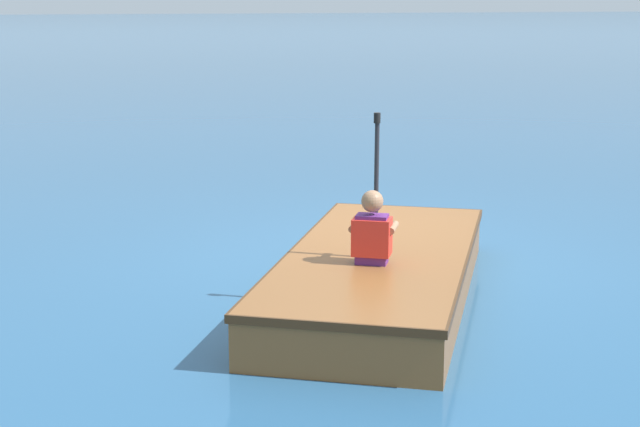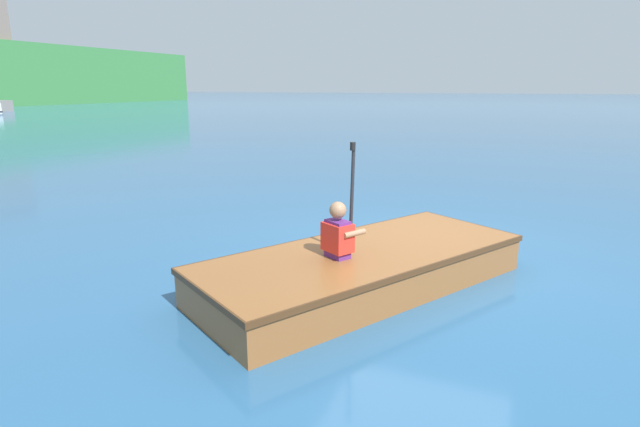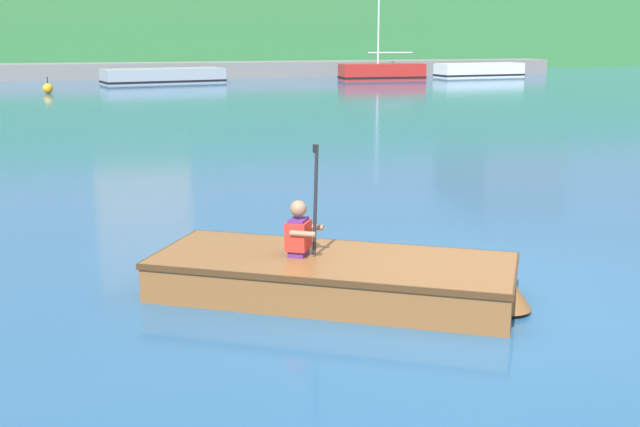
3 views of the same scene
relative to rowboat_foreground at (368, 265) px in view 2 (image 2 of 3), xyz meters
name	(u,v)px [view 2 (image 2 of 3)]	position (x,y,z in m)	size (l,w,h in m)	color
ground_plane	(422,257)	(1.15, -0.36, -0.23)	(300.00, 300.00, 0.00)	#28567F
rowboat_foreground	(368,265)	(0.00, 0.00, 0.00)	(3.86, 3.07, 0.41)	brown
person_paddler	(338,232)	(-0.35, 0.20, 0.43)	(0.44, 0.44, 1.15)	#592672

